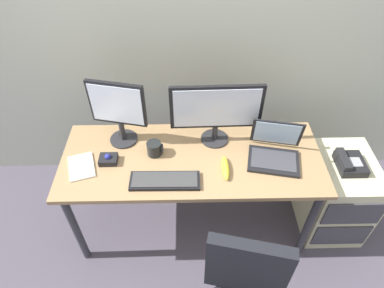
# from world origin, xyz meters

# --- Properties ---
(ground_plane) EXTENTS (8.00, 8.00, 0.00)m
(ground_plane) POSITION_xyz_m (0.00, 0.00, 0.00)
(ground_plane) COLOR #4A4350
(back_wall) EXTENTS (6.00, 0.10, 2.80)m
(back_wall) POSITION_xyz_m (0.00, 0.67, 1.40)
(back_wall) COLOR beige
(back_wall) RESTS_ON ground
(desk) EXTENTS (1.64, 0.64, 0.74)m
(desk) POSITION_xyz_m (0.00, 0.00, 0.66)
(desk) COLOR #97754D
(desk) RESTS_ON ground
(file_cabinet) EXTENTS (0.42, 0.53, 0.63)m
(file_cabinet) POSITION_xyz_m (1.03, 0.01, 0.31)
(file_cabinet) COLOR beige
(file_cabinet) RESTS_ON ground
(desk_phone) EXTENTS (0.17, 0.20, 0.09)m
(desk_phone) POSITION_xyz_m (1.02, -0.00, 0.66)
(desk_phone) COLOR black
(desk_phone) RESTS_ON file_cabinet
(monitor_main) EXTENTS (0.57, 0.18, 0.43)m
(monitor_main) POSITION_xyz_m (0.15, 0.16, 0.99)
(monitor_main) COLOR #262628
(monitor_main) RESTS_ON desk
(monitor_side) EXTENTS (0.35, 0.18, 0.45)m
(monitor_side) POSITION_xyz_m (-0.45, 0.17, 1.00)
(monitor_side) COLOR #262628
(monitor_side) RESTS_ON desk
(keyboard) EXTENTS (0.41, 0.14, 0.03)m
(keyboard) POSITION_xyz_m (-0.16, -0.19, 0.75)
(keyboard) COLOR black
(keyboard) RESTS_ON desk
(laptop) EXTENTS (0.36, 0.33, 0.24)m
(laptop) POSITION_xyz_m (0.51, -0.00, 0.79)
(laptop) COLOR black
(laptop) RESTS_ON desk
(trackball_mouse) EXTENTS (0.11, 0.09, 0.07)m
(trackball_mouse) POSITION_xyz_m (-0.52, -0.02, 0.76)
(trackball_mouse) COLOR black
(trackball_mouse) RESTS_ON desk
(coffee_mug) EXTENTS (0.10, 0.09, 0.09)m
(coffee_mug) POSITION_xyz_m (-0.23, 0.04, 0.79)
(coffee_mug) COLOR black
(coffee_mug) RESTS_ON desk
(paper_notepad) EXTENTS (0.20, 0.24, 0.01)m
(paper_notepad) POSITION_xyz_m (-0.68, -0.07, 0.75)
(paper_notepad) COLOR white
(paper_notepad) RESTS_ON desk
(cell_phone) EXTENTS (0.08, 0.15, 0.01)m
(cell_phone) POSITION_xyz_m (0.60, 0.19, 0.74)
(cell_phone) COLOR black
(cell_phone) RESTS_ON desk
(banana) EXTENTS (0.04, 0.19, 0.04)m
(banana) POSITION_xyz_m (0.20, -0.11, 0.76)
(banana) COLOR yellow
(banana) RESTS_ON desk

